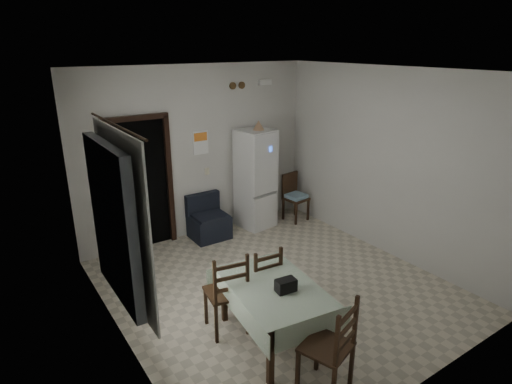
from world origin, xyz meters
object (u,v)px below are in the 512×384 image
object	(u,v)px
corner_chair	(296,198)
dining_chair_near_head	(326,345)
navy_seat	(209,217)
dining_chair_far_left	(226,291)
fridge	(256,179)
dining_table	(273,313)
dining_chair_far_right	(261,279)

from	to	relation	value
corner_chair	dining_chair_near_head	size ratio (longest dim) A/B	0.88
corner_chair	dining_chair_near_head	xyz separation A→B (m)	(-2.46, -3.46, 0.06)
navy_seat	dining_chair_far_left	size ratio (longest dim) A/B	0.73
fridge	navy_seat	size ratio (longest dim) A/B	2.38
corner_chair	dining_table	size ratio (longest dim) A/B	0.67
dining_chair_far_right	dining_chair_near_head	size ratio (longest dim) A/B	0.91
corner_chair	dining_chair_far_left	world-z (taller)	dining_chair_far_left
dining_chair_far_left	dining_table	bearing A→B (deg)	136.20
corner_chair	dining_chair_near_head	bearing A→B (deg)	-133.05
fridge	dining_chair_far_left	distance (m)	3.11
dining_chair_far_right	fridge	bearing A→B (deg)	-117.33
fridge	corner_chair	distance (m)	0.92
corner_chair	dining_chair_far_left	xyz separation A→B (m)	(-2.77, -2.12, 0.07)
dining_chair_near_head	corner_chair	bearing A→B (deg)	-144.40
dining_chair_far_left	dining_chair_near_head	size ratio (longest dim) A/B	1.01
fridge	dining_chair_near_head	distance (m)	4.07
fridge	dining_chair_near_head	xyz separation A→B (m)	(-1.69, -3.69, -0.38)
dining_table	dining_chair_far_right	xyz separation A→B (m)	(0.20, 0.52, 0.12)
navy_seat	dining_table	world-z (taller)	navy_seat
corner_chair	dining_chair_far_right	xyz separation A→B (m)	(-2.24, -2.07, 0.02)
fridge	navy_seat	world-z (taller)	fridge
fridge	navy_seat	bearing A→B (deg)	172.07
corner_chair	dining_chair_far_left	distance (m)	3.49
dining_chair_near_head	dining_chair_far_left	bearing A→B (deg)	-95.98
dining_table	dining_chair_near_head	world-z (taller)	dining_chair_near_head
dining_chair_far_right	dining_chair_near_head	world-z (taller)	dining_chair_near_head
dining_chair_far_left	corner_chair	bearing A→B (deg)	-132.41
fridge	corner_chair	size ratio (longest dim) A/B	1.99
corner_chair	dining_chair_near_head	distance (m)	4.25
navy_seat	dining_chair_far_left	distance (m)	2.57
fridge	dining_chair_far_left	bearing A→B (deg)	-138.41
fridge	dining_table	distance (m)	3.31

